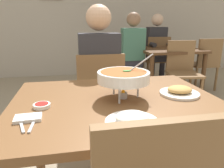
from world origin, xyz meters
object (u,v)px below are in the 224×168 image
(chair_bg_window, at_px, (205,61))
(patron_bg_middle, at_px, (157,45))
(rice_plate, at_px, (132,120))
(chair_bg_right, at_px, (129,57))
(dining_table_main, at_px, (117,116))
(diner_main, at_px, (99,69))
(curry_bowl, at_px, (123,77))
(sauce_dish, at_px, (42,105))
(dining_table_far, at_px, (169,57))
(chair_bg_middle, at_px, (157,57))
(chair_bg_corner, at_px, (182,68))
(chair_diner_main, at_px, (100,94))
(chair_bg_left, at_px, (130,62))
(appetizer_plate, at_px, (179,91))
(patron_bg_left, at_px, (132,49))

(chair_bg_window, relative_size, patron_bg_middle, 0.69)
(rice_plate, height_order, chair_bg_right, chair_bg_right)
(dining_table_main, xyz_separation_m, diner_main, (0.00, 0.79, 0.12))
(curry_bowl, xyz_separation_m, sauce_dish, (-0.45, -0.06, -0.12))
(dining_table_far, distance_m, chair_bg_middle, 0.52)
(chair_bg_corner, bearing_deg, chair_bg_middle, 89.58)
(chair_diner_main, height_order, chair_bg_window, same)
(chair_bg_left, distance_m, chair_bg_corner, 0.88)
(sauce_dish, height_order, chair_bg_right, chair_bg_right)
(chair_diner_main, height_order, chair_bg_left, same)
(chair_bg_middle, height_order, patron_bg_middle, patron_bg_middle)
(dining_table_main, relative_size, chair_bg_middle, 1.33)
(chair_bg_corner, bearing_deg, chair_bg_window, 32.43)
(diner_main, bearing_deg, dining_table_main, -90.00)
(chair_bg_right, bearing_deg, curry_bowl, -106.23)
(chair_bg_right, bearing_deg, rice_plate, -105.27)
(chair_diner_main, relative_size, dining_table_far, 0.90)
(appetizer_plate, height_order, chair_bg_corner, chair_bg_corner)
(rice_plate, xyz_separation_m, patron_bg_left, (0.73, 2.52, -0.01))
(chair_bg_middle, distance_m, patron_bg_middle, 0.24)
(chair_diner_main, distance_m, chair_bg_window, 2.42)
(chair_diner_main, bearing_deg, chair_bg_window, 33.89)
(chair_bg_left, bearing_deg, chair_bg_window, -8.51)
(chair_diner_main, xyz_separation_m, curry_bowl, (0.04, -0.74, 0.35))
(patron_bg_left, distance_m, patron_bg_middle, 0.80)
(rice_plate, xyz_separation_m, chair_bg_corner, (1.36, 2.01, -0.24))
(chair_diner_main, xyz_separation_m, patron_bg_left, (0.73, 1.45, 0.24))
(chair_bg_corner, xyz_separation_m, patron_bg_left, (-0.63, 0.51, 0.24))
(curry_bowl, xyz_separation_m, dining_table_far, (1.33, 2.15, -0.26))
(curry_bowl, distance_m, sauce_dish, 0.47)
(diner_main, bearing_deg, chair_bg_left, 64.48)
(appetizer_plate, relative_size, chair_bg_window, 0.27)
(chair_bg_window, bearing_deg, rice_plate, -129.62)
(chair_bg_middle, bearing_deg, chair_bg_window, -41.54)
(patron_bg_middle, bearing_deg, patron_bg_left, -141.82)
(dining_table_far, xyz_separation_m, chair_bg_corner, (-0.02, -0.47, -0.09))
(chair_bg_middle, bearing_deg, diner_main, -125.90)
(diner_main, height_order, patron_bg_left, same)
(diner_main, relative_size, dining_table_far, 1.31)
(curry_bowl, relative_size, rice_plate, 1.39)
(chair_bg_right, distance_m, patron_bg_middle, 0.57)
(appetizer_plate, xyz_separation_m, chair_bg_right, (0.44, 2.75, -0.24))
(diner_main, xyz_separation_m, patron_bg_middle, (1.36, 1.91, 0.00))
(dining_table_main, xyz_separation_m, appetizer_plate, (0.40, 0.01, 0.12))
(rice_plate, distance_m, sauce_dish, 0.50)
(patron_bg_middle, bearing_deg, dining_table_main, -116.70)
(diner_main, xyz_separation_m, curry_bowl, (0.04, -0.78, 0.12))
(appetizer_plate, distance_m, dining_table_far, 2.37)
(chair_bg_right, bearing_deg, chair_bg_left, -104.64)
(chair_bg_middle, xyz_separation_m, patron_bg_left, (-0.63, -0.47, 0.24))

